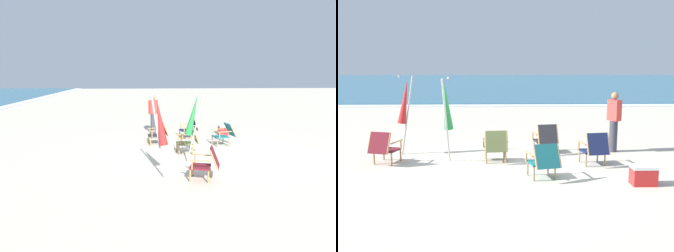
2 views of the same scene
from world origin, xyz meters
The scene contains 12 objects.
ground_plane centered at (0.00, 0.00, 0.00)m, with size 80.00×80.00×0.00m, color beige.
sea centered at (0.00, 32.82, 0.05)m, with size 80.00×40.00×0.10m, color #2D6684.
surf_band centered at (0.00, 12.52, 0.03)m, with size 80.00×1.10×0.06m, color white.
beach_chair_back_left centered at (1.26, 1.61, 0.43)m, with size 0.67×0.78×0.81m.
beach_chair_front_right centered at (0.93, -0.69, 0.42)m, with size 0.73×0.86×0.79m.
beach_chair_back_right centered at (-2.76, 0.63, 0.43)m, with size 0.74×0.83×0.81m.
beach_chair_mid_center centered at (-0.08, 0.71, 0.43)m, with size 0.63×0.72×0.81m.
beach_chair_front_left centered at (2.26, 0.37, 0.43)m, with size 0.67×0.76×0.81m.
umbrella_furled_green centered at (-1.25, 0.76, 1.36)m, with size 0.30×0.58×2.08m.
umbrella_furled_red centered at (-2.47, 1.74, 1.37)m, with size 0.46×0.47×2.09m.
person_near_chairs centered at (3.12, 1.81, 0.84)m, with size 0.35×0.39×1.63m.
cooler_box centered at (2.89, -1.07, 0.20)m, with size 0.49×0.35×0.40m.
Camera 2 is at (-0.06, -8.60, 2.49)m, focal length 42.00 mm.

